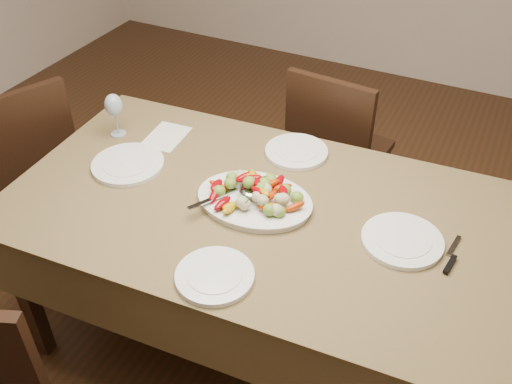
{
  "coord_description": "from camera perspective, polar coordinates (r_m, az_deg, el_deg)",
  "views": [
    {
      "loc": [
        0.93,
        -1.24,
        2.09
      ],
      "look_at": [
        0.22,
        0.21,
        0.82
      ],
      "focal_mm": 40.0,
      "sensor_mm": 36.0,
      "label": 1
    }
  ],
  "objects": [
    {
      "name": "serving_spoon",
      "position": [
        2.05,
        -2.22,
        -0.34
      ],
      "size": [
        0.28,
        0.17,
        0.03
      ],
      "primitive_type": null,
      "rotation": [
        0.0,
        0.0,
        -0.41
      ],
      "color": "#9EA0A8",
      "rests_on": "serving_platter"
    },
    {
      "name": "plate_far",
      "position": [
        2.35,
        4.06,
        4.02
      ],
      "size": [
        0.26,
        0.26,
        0.02
      ],
      "primitive_type": "cylinder",
      "color": "white",
      "rests_on": "dining_table"
    },
    {
      "name": "floor",
      "position": [
        2.6,
        -6.68,
        -15.57
      ],
      "size": [
        6.0,
        6.0,
        0.0
      ],
      "primitive_type": "plane",
      "color": "#382111",
      "rests_on": "ground"
    },
    {
      "name": "table_knife",
      "position": [
        1.99,
        18.97,
        -6.1
      ],
      "size": [
        0.05,
        0.2,
        0.01
      ],
      "primitive_type": null,
      "rotation": [
        0.0,
        0.0,
        -0.15
      ],
      "color": "#9EA0A8",
      "rests_on": "dining_table"
    },
    {
      "name": "plate_right",
      "position": [
        1.99,
        14.41,
        -4.73
      ],
      "size": [
        0.28,
        0.28,
        0.02
      ],
      "primitive_type": "cylinder",
      "color": "white",
      "rests_on": "dining_table"
    },
    {
      "name": "wine_glass",
      "position": [
        2.49,
        -13.91,
        7.61
      ],
      "size": [
        0.08,
        0.08,
        0.2
      ],
      "primitive_type": null,
      "color": "#8C99A5",
      "rests_on": "dining_table"
    },
    {
      "name": "chair_far",
      "position": [
        2.91,
        8.45,
        4.14
      ],
      "size": [
        0.46,
        0.46,
        0.95
      ],
      "primitive_type": null,
      "rotation": [
        0.0,
        0.0,
        3.05
      ],
      "color": "black",
      "rests_on": "ground"
    },
    {
      "name": "menu_card",
      "position": [
        2.49,
        -8.99,
        5.49
      ],
      "size": [
        0.17,
        0.22,
        0.0
      ],
      "primitive_type": "cube",
      "rotation": [
        0.0,
        0.0,
        0.08
      ],
      "color": "silver",
      "rests_on": "dining_table"
    },
    {
      "name": "plate_near",
      "position": [
        1.82,
        -4.15,
        -8.38
      ],
      "size": [
        0.25,
        0.25,
        0.02
      ],
      "primitive_type": "cylinder",
      "color": "white",
      "rests_on": "dining_table"
    },
    {
      "name": "dining_table",
      "position": [
        2.35,
        0.0,
        -8.49
      ],
      "size": [
        1.9,
        1.15,
        0.76
      ],
      "primitive_type": "cube",
      "rotation": [
        0.0,
        0.0,
        0.06
      ],
      "color": "brown",
      "rests_on": "ground"
    },
    {
      "name": "plate_left",
      "position": [
        2.33,
        -12.68,
        2.7
      ],
      "size": [
        0.29,
        0.29,
        0.02
      ],
      "primitive_type": "cylinder",
      "color": "white",
      "rests_on": "dining_table"
    },
    {
      "name": "serving_platter",
      "position": [
        2.08,
        -0.14,
        -0.97
      ],
      "size": [
        0.44,
        0.33,
        0.02
      ],
      "primitive_type": "ellipsoid",
      "rotation": [
        0.0,
        0.0,
        0.06
      ],
      "color": "white",
      "rests_on": "dining_table"
    },
    {
      "name": "roasted_vegetables",
      "position": [
        2.05,
        -0.14,
        0.26
      ],
      "size": [
        0.36,
        0.25,
        0.09
      ],
      "primitive_type": null,
      "rotation": [
        0.0,
        0.0,
        0.06
      ],
      "color": "#7B0208",
      "rests_on": "serving_platter"
    },
    {
      "name": "chair_left",
      "position": [
        2.99,
        -22.18,
        2.5
      ],
      "size": [
        0.55,
        0.55,
        0.95
      ],
      "primitive_type": null,
      "rotation": [
        0.0,
        0.0,
        -1.98
      ],
      "color": "black",
      "rests_on": "ground"
    }
  ]
}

